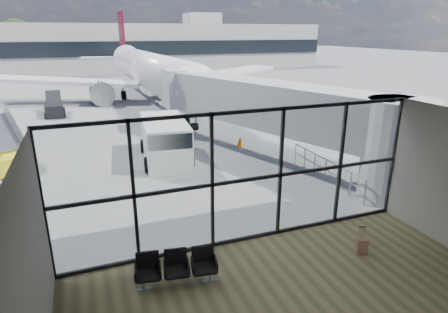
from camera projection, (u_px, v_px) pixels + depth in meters
ground at (121, 86)px, 48.26m from camera, size 220.00×220.00×0.00m
lounge_shell at (343, 242)px, 7.66m from camera, size 12.02×8.01×4.51m
glass_curtain_wall at (247, 178)px, 12.05m from camera, size 12.10×0.12×4.50m
jet_bridge at (278, 111)px, 19.80m from camera, size 8.00×16.50×4.33m
apron_railing at (325, 167)px, 17.51m from camera, size 0.06×5.46×1.11m
far_terminal at (102, 46)px, 66.22m from camera, size 80.00×12.20×11.00m
tree_5 at (17, 36)px, 69.79m from camera, size 6.27×6.27×9.03m
seating_row at (176, 266)px, 10.40m from camera, size 2.25×0.96×1.00m
suitcase at (362, 246)px, 11.85m from camera, size 0.38×0.32×0.92m
airliner at (147, 70)px, 39.77m from camera, size 31.41×36.38×9.37m
service_van at (165, 140)px, 20.22m from camera, size 2.90×5.34×2.24m
belt_loader at (55, 108)px, 31.34m from camera, size 1.73×4.02×1.82m
mobile_stairs at (7, 157)px, 19.25m from camera, size 2.95×3.94×2.52m
traffic_cone_a at (165, 134)px, 24.86m from camera, size 0.43×0.43×0.61m
traffic_cone_b at (212, 123)px, 27.66m from camera, size 0.43×0.43×0.61m
traffic_cone_c at (240, 142)px, 23.06m from camera, size 0.42×0.42×0.61m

